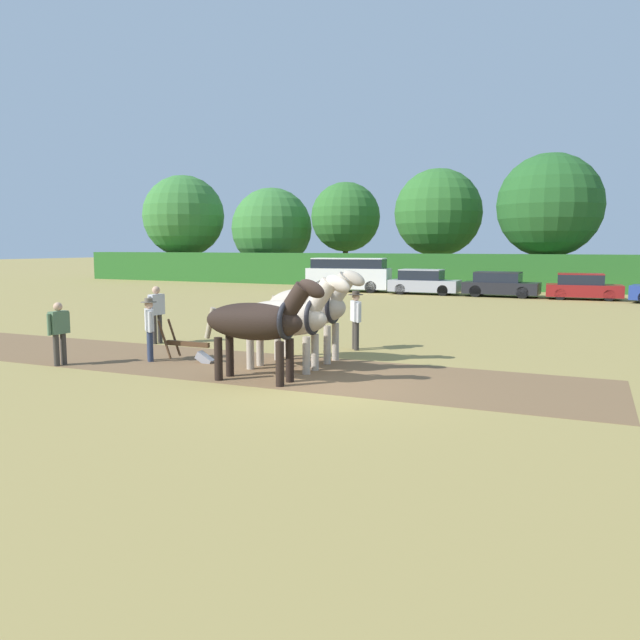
{
  "coord_description": "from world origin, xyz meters",
  "views": [
    {
      "loc": [
        5.64,
        -11.46,
        2.89
      ],
      "look_at": [
        -0.9,
        2.19,
        1.1
      ],
      "focal_mm": 35.0,
      "sensor_mm": 36.0,
      "label": 1
    }
  ],
  "objects_px": {
    "tree_center_right": "(550,206)",
    "farmer_onlooker_right": "(157,310)",
    "draft_horse_lead_right": "(287,318)",
    "parked_van": "(349,274)",
    "tree_far_left": "(184,216)",
    "parked_car_left": "(424,282)",
    "plow": "(192,350)",
    "tree_center_left": "(346,217)",
    "draft_horse_lead_left": "(258,322)",
    "parked_car_center_left": "(500,285)",
    "parked_car_center": "(583,287)",
    "tree_left": "(272,228)",
    "farmer_onlooker_left": "(59,329)",
    "tree_center": "(438,213)",
    "farmer_at_plow": "(149,325)",
    "farmer_beside_team": "(356,316)",
    "draft_horse_trail_left": "(310,307)"
  },
  "relations": [
    {
      "from": "tree_center_right",
      "to": "plow",
      "type": "bearing_deg",
      "value": -98.97
    },
    {
      "from": "draft_horse_lead_left",
      "to": "tree_far_left",
      "type": "bearing_deg",
      "value": 127.6
    },
    {
      "from": "farmer_beside_team",
      "to": "parked_car_center_left",
      "type": "bearing_deg",
      "value": 51.89
    },
    {
      "from": "tree_far_left",
      "to": "tree_center_right",
      "type": "bearing_deg",
      "value": -1.2
    },
    {
      "from": "plow",
      "to": "parked_van",
      "type": "height_order",
      "value": "parked_van"
    },
    {
      "from": "tree_center",
      "to": "draft_horse_trail_left",
      "type": "relative_size",
      "value": 3.16
    },
    {
      "from": "draft_horse_lead_left",
      "to": "farmer_onlooker_right",
      "type": "height_order",
      "value": "draft_horse_lead_left"
    },
    {
      "from": "farmer_onlooker_right",
      "to": "parked_van",
      "type": "bearing_deg",
      "value": 101.67
    },
    {
      "from": "draft_horse_lead_right",
      "to": "parked_car_center",
      "type": "distance_m",
      "value": 24.75
    },
    {
      "from": "draft_horse_lead_left",
      "to": "parked_car_left",
      "type": "distance_m",
      "value": 25.75
    },
    {
      "from": "farmer_at_plow",
      "to": "parked_car_left",
      "type": "xyz_separation_m",
      "value": [
        -0.03,
        24.57,
        -0.19
      ]
    },
    {
      "from": "tree_center_left",
      "to": "parked_van",
      "type": "relative_size",
      "value": 1.48
    },
    {
      "from": "plow",
      "to": "farmer_onlooker_left",
      "type": "bearing_deg",
      "value": -148.18
    },
    {
      "from": "draft_horse_lead_right",
      "to": "parked_car_center_left",
      "type": "xyz_separation_m",
      "value": [
        0.78,
        24.17,
        -0.54
      ]
    },
    {
      "from": "parked_car_center",
      "to": "farmer_at_plow",
      "type": "bearing_deg",
      "value": -115.27
    },
    {
      "from": "tree_center_left",
      "to": "parked_car_left",
      "type": "height_order",
      "value": "tree_center_left"
    },
    {
      "from": "tree_center_right",
      "to": "parked_car_center_left",
      "type": "height_order",
      "value": "tree_center_right"
    },
    {
      "from": "draft_horse_lead_right",
      "to": "parked_van",
      "type": "xyz_separation_m",
      "value": [
        -8.72,
        24.25,
        -0.13
      ]
    },
    {
      "from": "tree_center",
      "to": "draft_horse_lead_left",
      "type": "distance_m",
      "value": 36.46
    },
    {
      "from": "tree_center_left",
      "to": "farmer_onlooker_left",
      "type": "distance_m",
      "value": 37.83
    },
    {
      "from": "tree_center",
      "to": "farmer_at_plow",
      "type": "distance_m",
      "value": 35.22
    },
    {
      "from": "tree_center_right",
      "to": "farmer_onlooker_right",
      "type": "bearing_deg",
      "value": -104.53
    },
    {
      "from": "plow",
      "to": "tree_far_left",
      "type": "bearing_deg",
      "value": 125.85
    },
    {
      "from": "farmer_onlooker_left",
      "to": "parked_car_center_left",
      "type": "relative_size",
      "value": 0.37
    },
    {
      "from": "tree_center",
      "to": "parked_car_left",
      "type": "height_order",
      "value": "tree_center"
    },
    {
      "from": "tree_far_left",
      "to": "draft_horse_lead_right",
      "type": "height_order",
      "value": "tree_far_left"
    },
    {
      "from": "tree_center_left",
      "to": "parked_car_center",
      "type": "bearing_deg",
      "value": -29.6
    },
    {
      "from": "tree_far_left",
      "to": "draft_horse_lead_right",
      "type": "relative_size",
      "value": 3.11
    },
    {
      "from": "farmer_beside_team",
      "to": "parked_car_center",
      "type": "height_order",
      "value": "farmer_beside_team"
    },
    {
      "from": "tree_center_right",
      "to": "parked_car_left",
      "type": "distance_m",
      "value": 11.53
    },
    {
      "from": "draft_horse_lead_right",
      "to": "farmer_onlooker_right",
      "type": "bearing_deg",
      "value": 158.69
    },
    {
      "from": "tree_center",
      "to": "tree_center_right",
      "type": "relative_size",
      "value": 0.96
    },
    {
      "from": "draft_horse_lead_left",
      "to": "farmer_onlooker_left",
      "type": "relative_size",
      "value": 1.91
    },
    {
      "from": "draft_horse_lead_right",
      "to": "parked_car_center_left",
      "type": "distance_m",
      "value": 24.19
    },
    {
      "from": "plow",
      "to": "farmer_onlooker_right",
      "type": "distance_m",
      "value": 3.5
    },
    {
      "from": "tree_center_left",
      "to": "tree_center",
      "type": "bearing_deg",
      "value": -2.88
    },
    {
      "from": "draft_horse_trail_left",
      "to": "parked_van",
      "type": "relative_size",
      "value": 0.51
    },
    {
      "from": "farmer_beside_team",
      "to": "parked_car_left",
      "type": "bearing_deg",
      "value": 64.24
    },
    {
      "from": "tree_center_left",
      "to": "farmer_beside_team",
      "type": "relative_size",
      "value": 4.89
    },
    {
      "from": "plow",
      "to": "parked_car_left",
      "type": "height_order",
      "value": "parked_car_left"
    },
    {
      "from": "tree_center",
      "to": "farmer_at_plow",
      "type": "bearing_deg",
      "value": -86.74
    },
    {
      "from": "draft_horse_lead_left",
      "to": "parked_car_center_left",
      "type": "relative_size",
      "value": 0.7
    },
    {
      "from": "farmer_at_plow",
      "to": "parked_van",
      "type": "bearing_deg",
      "value": 56.94
    },
    {
      "from": "draft_horse_lead_left",
      "to": "tree_center",
      "type": "bearing_deg",
      "value": 96.98
    },
    {
      "from": "tree_center_left",
      "to": "farmer_at_plow",
      "type": "distance_m",
      "value": 36.86
    },
    {
      "from": "parked_car_center_left",
      "to": "draft_horse_lead_left",
      "type": "bearing_deg",
      "value": -90.89
    },
    {
      "from": "plow",
      "to": "parked_car_center_left",
      "type": "height_order",
      "value": "parked_car_center_left"
    },
    {
      "from": "tree_left",
      "to": "parked_car_center",
      "type": "xyz_separation_m",
      "value": [
        25.58,
        -10.49,
        -3.76
      ]
    },
    {
      "from": "tree_left",
      "to": "farmer_onlooker_left",
      "type": "xyz_separation_m",
      "value": [
        15.11,
        -36.55,
        -3.56
      ]
    },
    {
      "from": "draft_horse_lead_left",
      "to": "plow",
      "type": "bearing_deg",
      "value": 153.09
    }
  ]
}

